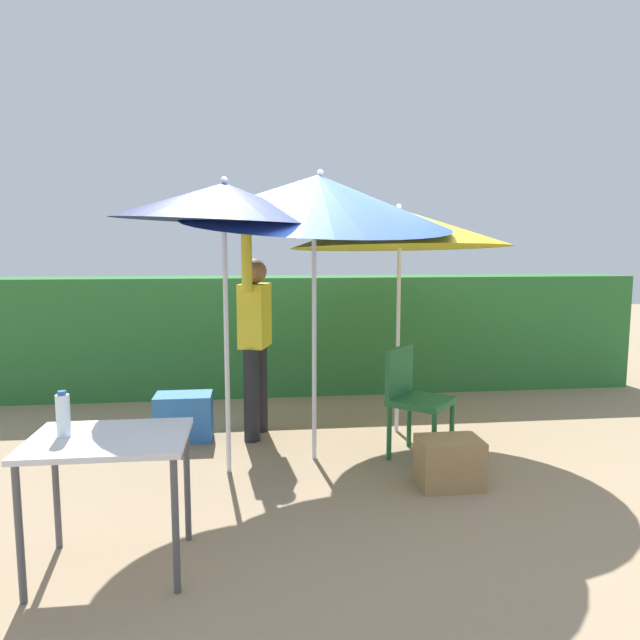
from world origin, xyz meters
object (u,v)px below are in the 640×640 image
(bottle_water, at_px, (63,415))
(person_vendor, at_px, (255,334))
(crate_cardboard, at_px, (449,462))
(chair_plastic, at_px, (413,395))
(folding_table, at_px, (109,453))
(umbrella_yellow, at_px, (224,203))
(umbrella_rainbow, at_px, (317,200))
(cooler_box, at_px, (184,417))
(umbrella_orange, at_px, (399,229))

(bottle_water, bearing_deg, person_vendor, 64.38)
(crate_cardboard, bearing_deg, chair_plastic, 98.04)
(person_vendor, distance_m, folding_table, 2.27)
(umbrella_yellow, height_order, bottle_water, umbrella_yellow)
(umbrella_rainbow, bearing_deg, umbrella_yellow, -164.36)
(crate_cardboard, bearing_deg, bottle_water, -161.45)
(person_vendor, distance_m, cooler_box, 0.97)
(umbrella_rainbow, height_order, person_vendor, umbrella_rainbow)
(umbrella_rainbow, distance_m, umbrella_orange, 1.02)
(cooler_box, height_order, crate_cardboard, cooler_box)
(person_vendor, bearing_deg, bottle_water, -115.62)
(umbrella_yellow, bearing_deg, crate_cardboard, -16.81)
(umbrella_yellow, relative_size, chair_plastic, 2.48)
(chair_plastic, bearing_deg, umbrella_orange, 87.70)
(chair_plastic, xyz_separation_m, cooler_box, (-1.90, 0.65, -0.31))
(cooler_box, relative_size, folding_table, 0.62)
(cooler_box, bearing_deg, umbrella_rainbow, -28.30)
(cooler_box, bearing_deg, person_vendor, 1.54)
(umbrella_yellow, bearing_deg, chair_plastic, 6.00)
(cooler_box, height_order, bottle_water, bottle_water)
(person_vendor, relative_size, bottle_water, 7.83)
(chair_plastic, height_order, cooler_box, chair_plastic)
(umbrella_yellow, bearing_deg, person_vendor, 75.41)
(person_vendor, relative_size, chair_plastic, 2.11)
(bottle_water, bearing_deg, umbrella_yellow, 58.13)
(person_vendor, distance_m, chair_plastic, 1.49)
(chair_plastic, distance_m, folding_table, 2.50)
(umbrella_rainbow, xyz_separation_m, chair_plastic, (0.78, -0.04, -1.55))
(umbrella_orange, distance_m, crate_cardboard, 2.11)
(umbrella_rainbow, relative_size, umbrella_orange, 1.16)
(umbrella_yellow, xyz_separation_m, bottle_water, (-0.78, -1.26, -1.18))
(umbrella_yellow, height_order, folding_table, umbrella_yellow)
(crate_cardboard, bearing_deg, folding_table, -158.94)
(cooler_box, relative_size, bottle_water, 2.06)
(umbrella_rainbow, relative_size, cooler_box, 4.88)
(umbrella_yellow, xyz_separation_m, cooler_box, (-0.43, 0.80, -1.81))
(chair_plastic, bearing_deg, umbrella_rainbow, 177.05)
(cooler_box, bearing_deg, umbrella_orange, -0.25)
(umbrella_yellow, xyz_separation_m, crate_cardboard, (1.57, -0.47, -1.84))
(umbrella_rainbow, distance_m, cooler_box, 2.25)
(umbrella_orange, xyz_separation_m, umbrella_yellow, (-1.50, -0.79, 0.15))
(umbrella_orange, xyz_separation_m, chair_plastic, (-0.03, -0.64, -1.35))
(chair_plastic, xyz_separation_m, bottle_water, (-2.26, -1.42, 0.33))
(umbrella_orange, bearing_deg, crate_cardboard, -87.14)
(folding_table, relative_size, bottle_water, 3.33)
(umbrella_rainbow, height_order, chair_plastic, umbrella_rainbow)
(umbrella_orange, bearing_deg, bottle_water, -138.08)
(person_vendor, relative_size, crate_cardboard, 4.25)
(umbrella_yellow, distance_m, crate_cardboard, 2.46)
(umbrella_yellow, relative_size, bottle_water, 9.18)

